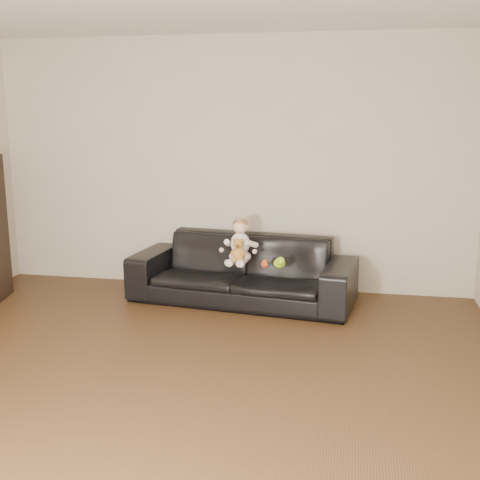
% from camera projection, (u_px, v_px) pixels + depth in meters
% --- Properties ---
extents(floor, '(5.50, 5.50, 0.00)m').
position_uv_depth(floor, '(144.00, 404.00, 3.86)').
color(floor, '#492F19').
rests_on(floor, ground).
extents(wall_back, '(5.00, 0.00, 5.00)m').
position_uv_depth(wall_back, '(230.00, 165.00, 6.23)').
color(wall_back, beige).
rests_on(wall_back, ground).
extents(sofa, '(2.26, 1.12, 0.63)m').
position_uv_depth(sofa, '(242.00, 270.00, 5.91)').
color(sofa, black).
rests_on(sofa, floor).
extents(baby, '(0.32, 0.39, 0.43)m').
position_uv_depth(baby, '(240.00, 243.00, 5.74)').
color(baby, beige).
rests_on(baby, sofa).
extents(teddy_bear, '(0.15, 0.15, 0.21)m').
position_uv_depth(teddy_bear, '(238.00, 250.00, 5.62)').
color(teddy_bear, '#B98534').
rests_on(teddy_bear, sofa).
extents(toy_green, '(0.15, 0.16, 0.09)m').
position_uv_depth(toy_green, '(279.00, 263.00, 5.58)').
color(toy_green, '#A9E71B').
rests_on(toy_green, sofa).
extents(toy_rattle, '(0.09, 0.09, 0.07)m').
position_uv_depth(toy_rattle, '(265.00, 265.00, 5.57)').
color(toy_rattle, '#D44418').
rests_on(toy_rattle, sofa).
extents(toy_blue_disc, '(0.09, 0.09, 0.01)m').
position_uv_depth(toy_blue_disc, '(265.00, 265.00, 5.66)').
color(toy_blue_disc, blue).
rests_on(toy_blue_disc, sofa).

